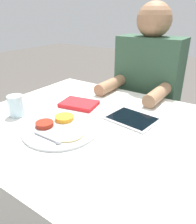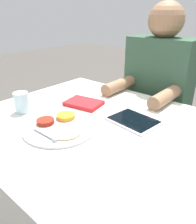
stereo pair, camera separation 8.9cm
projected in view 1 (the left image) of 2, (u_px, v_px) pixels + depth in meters
The scene contains 6 objects.
dining_table at pixel (99, 190), 1.08m from camera, with size 1.13×0.91×0.74m.
thali_tray at pixel (60, 128), 0.87m from camera, with size 0.30×0.30×0.03m.
red_notebook at pixel (79, 104), 1.10m from camera, with size 0.20×0.16×0.02m.
tablet_device at pixel (132, 119), 0.96m from camera, with size 0.23×0.19×0.01m.
person_diner at pixel (145, 108), 1.47m from camera, with size 0.39×0.46×1.23m.
drinking_glass at pixel (16, 106), 0.98m from camera, with size 0.07×0.07×0.10m.
Camera 1 is at (0.46, -0.68, 1.18)m, focal length 35.00 mm.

